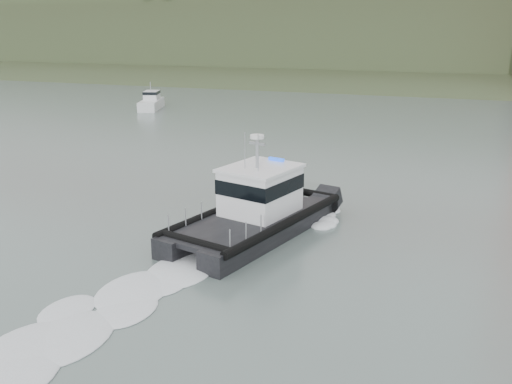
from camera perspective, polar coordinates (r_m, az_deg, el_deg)
ground at (r=24.00m, az=-2.32°, el=-10.15°), size 400.00×400.00×0.00m
headlands at (r=145.60m, az=17.33°, el=14.27°), size 500.00×105.36×27.12m
patrol_boat at (r=30.20m, az=0.07°, el=-1.62°), size 6.83×11.98×5.49m
motorboat at (r=77.10m, az=-10.41°, el=8.85°), size 4.14×7.00×3.65m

